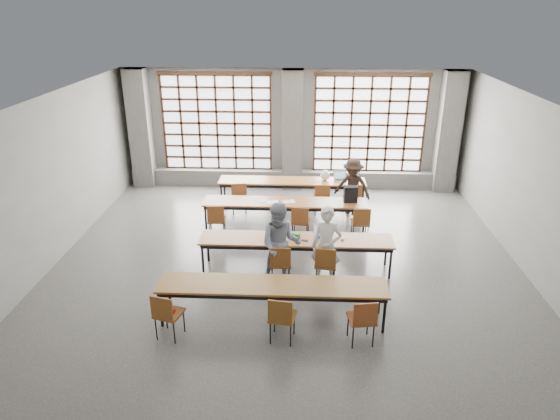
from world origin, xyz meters
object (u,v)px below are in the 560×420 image
object	(u,v)px
chair_front_left	(281,261)
laptop_front	(322,234)
desk_row_a	(292,183)
chair_mid_centre	(300,219)
chair_mid_left	(216,218)
backpack	(351,194)
desk_row_d	(272,287)
chair_back_mid	(322,196)
red_pouch	(169,311)
laptop_back	(341,178)
desk_row_b	(285,204)
chair_back_left	(239,194)
phone	(305,240)
desk_row_c	(296,241)
student_back	(352,187)
chair_near_right	(363,317)
plastic_bag	(325,175)
chair_near_mid	(281,315)
chair_near_left	(166,312)
chair_mid_right	(361,220)
student_female	(281,244)
student_male	(326,246)
green_box	(294,235)
chair_back_right	(353,196)
mouse	(342,239)
chair_front_right	(326,262)

from	to	relation	value
chair_front_left	laptop_front	xyz separation A→B (m)	(0.84, 0.74, 0.25)
desk_row_a	chair_mid_centre	world-z (taller)	chair_mid_centre
chair_mid_left	backpack	xyz separation A→B (m)	(3.19, 0.68, 0.39)
desk_row_d	chair_back_mid	world-z (taller)	chair_back_mid
red_pouch	laptop_back	bearing A→B (deg)	61.93
chair_mid_left	chair_mid_centre	bearing A→B (deg)	0.01
desk_row_b	red_pouch	size ratio (longest dim) A/B	20.00
chair_back_left	phone	distance (m)	3.54
desk_row_c	chair_back_mid	xyz separation A→B (m)	(0.63, 2.97, -0.13)
chair_front_left	student_back	distance (m)	4.11
backpack	desk_row_d	bearing A→B (deg)	-117.76
chair_near_right	chair_mid_centre	bearing A→B (deg)	105.27
laptop_front	chair_back_left	bearing A→B (deg)	126.37
chair_mid_left	plastic_bag	distance (m)	3.47
laptop_back	backpack	bearing A→B (deg)	-85.43
desk_row_a	desk_row_d	distance (m)	5.42
chair_back_left	chair_mid_left	bearing A→B (deg)	-102.55
red_pouch	chair_near_mid	bearing A→B (deg)	-2.38
chair_mid_centre	chair_front_left	distance (m)	2.08
chair_near_left	laptop_back	distance (m)	6.96
chair_mid_right	student_female	xyz separation A→B (m)	(-1.79, -1.92, 0.31)
chair_mid_right	student_male	bearing A→B (deg)	-114.82
chair_back_left	desk_row_c	bearing A→B (deg)	-62.22
chair_mid_centre	green_box	distance (m)	1.36
student_back	chair_near_left	bearing A→B (deg)	-98.98
chair_back_right	phone	size ratio (longest dim) A/B	6.77
backpack	laptop_front	bearing A→B (deg)	-115.13
chair_mid_centre	student_male	xyz separation A→B (m)	(0.53, -1.92, 0.29)
desk_row_d	chair_near_left	xyz separation A→B (m)	(-1.72, -0.63, -0.13)
laptop_back	mouse	bearing A→B (deg)	-93.13
chair_front_left	chair_near_left	world-z (taller)	same
desk_row_c	chair_front_right	bearing A→B (deg)	-46.77
chair_mid_right	plastic_bag	world-z (taller)	plastic_bag
chair_back_left	student_female	size ratio (longest dim) A/B	0.52
laptop_back	mouse	world-z (taller)	laptop_back
chair_front_right	laptop_back	size ratio (longest dim) A/B	2.01
desk_row_c	red_pouch	world-z (taller)	desk_row_c
chair_back_mid	student_male	size ratio (longest dim) A/B	0.53
chair_near_left	chair_near_mid	world-z (taller)	same
chair_mid_centre	backpack	distance (m)	1.44
desk_row_c	laptop_front	distance (m)	0.57
chair_near_left	chair_near_right	distance (m)	3.23
student_male	student_back	bearing A→B (deg)	92.33
student_back	green_box	size ratio (longest dim) A/B	6.04
desk_row_c	chair_mid_right	size ratio (longest dim) A/B	4.55
backpack	plastic_bag	world-z (taller)	backpack
chair_front_right	student_male	bearing A→B (deg)	86.00
chair_near_right	student_male	distance (m)	2.04
laptop_back	plastic_bag	bearing A→B (deg)	-172.50
chair_back_left	chair_mid_left	size ratio (longest dim) A/B	1.00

